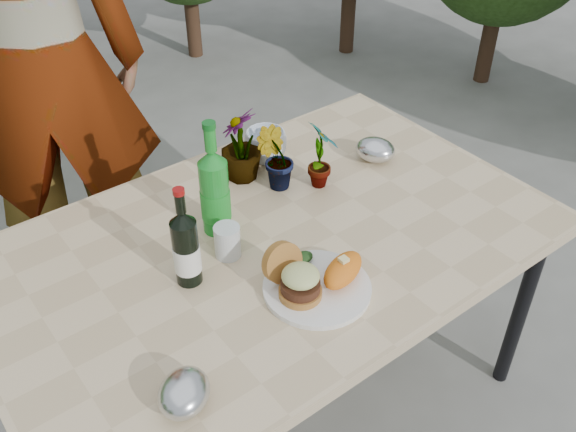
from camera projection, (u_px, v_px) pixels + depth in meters
ground at (274, 400)px, 2.27m from camera, size 80.00×80.00×0.00m
patio_table at (271, 254)px, 1.85m from camera, size 1.60×1.00×0.75m
dinner_plate at (317, 288)px, 1.64m from camera, size 0.28×0.28×0.01m
burger_stack at (296, 278)px, 1.60m from camera, size 0.11×0.16×0.11m
sweet_potato at (343, 270)px, 1.64m from camera, size 0.17×0.12×0.06m
grilled_veg at (300, 260)px, 1.70m from camera, size 0.08×0.05×0.03m
wine_bottle at (186, 249)px, 1.61m from camera, size 0.07×0.07×0.29m
sparkling_water at (215, 193)px, 1.77m from camera, size 0.08×0.08×0.35m
plastic_cup at (227, 241)px, 1.73m from camera, size 0.07×0.07×0.09m
seedling_left at (321, 154)px, 1.94m from camera, size 0.12×0.14×0.23m
seedling_mid at (276, 159)px, 1.95m from camera, size 0.14×0.14×0.20m
seedling_right at (241, 145)px, 1.98m from camera, size 0.19×0.19×0.23m
blue_bowl at (266, 146)px, 2.09m from camera, size 0.16×0.16×0.11m
foil_packet_left at (184, 393)px, 1.35m from camera, size 0.17×0.17×0.08m
foil_packet_right at (375, 150)px, 2.11m from camera, size 0.16×0.17×0.08m
person at (40, 66)px, 2.15m from camera, size 0.85×0.72×1.97m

